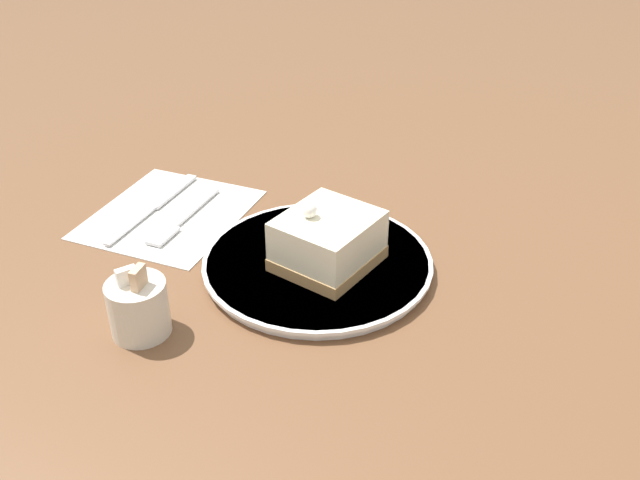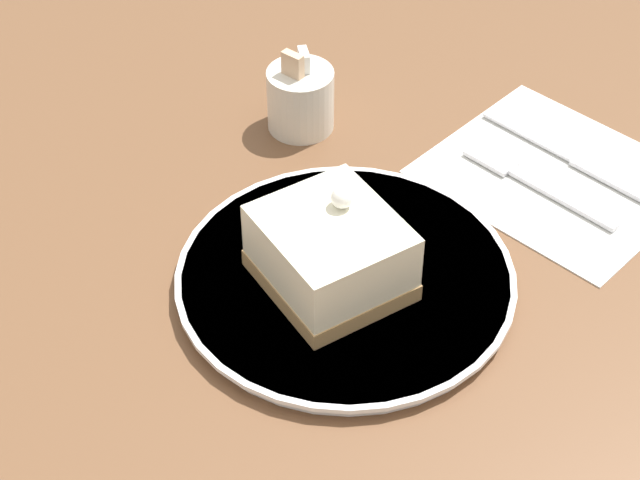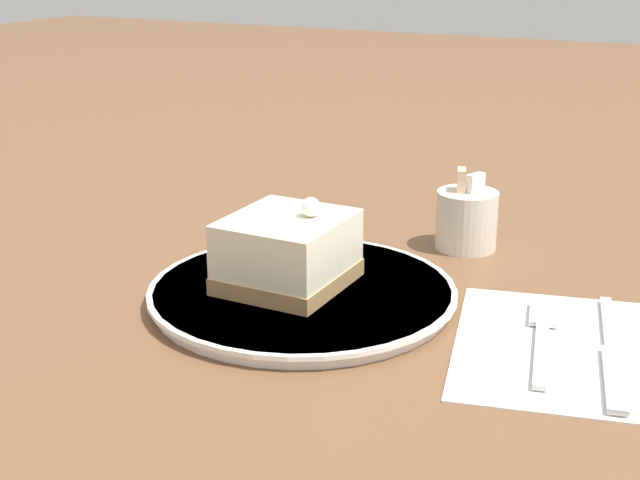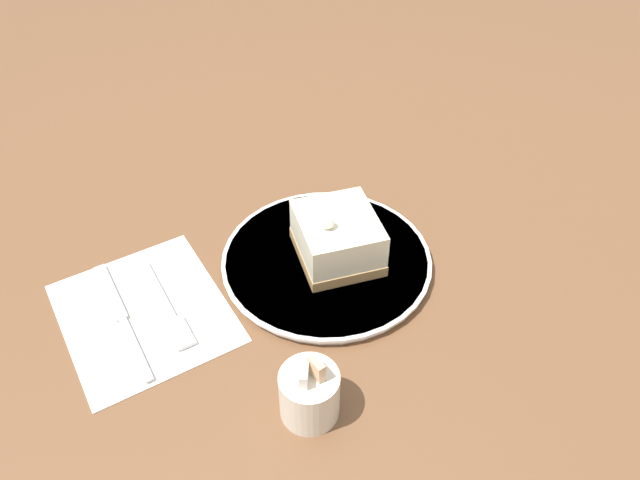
{
  "view_description": "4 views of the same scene",
  "coord_description": "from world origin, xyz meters",
  "px_view_note": "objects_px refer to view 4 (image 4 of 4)",
  "views": [
    {
      "loc": [
        -0.42,
        0.55,
        0.46
      ],
      "look_at": [
        -0.04,
        0.0,
        0.04
      ],
      "focal_mm": 40.0,
      "sensor_mm": 36.0,
      "label": 1
    },
    {
      "loc": [
        -0.38,
        -0.47,
        0.59
      ],
      "look_at": [
        -0.05,
        0.02,
        0.04
      ],
      "focal_mm": 60.0,
      "sensor_mm": 36.0,
      "label": 2
    },
    {
      "loc": [
        0.28,
        -0.62,
        0.3
      ],
      "look_at": [
        -0.02,
        0.0,
        0.06
      ],
      "focal_mm": 50.0,
      "sensor_mm": 36.0,
      "label": 3
    },
    {
      "loc": [
        0.15,
        0.52,
        0.56
      ],
      "look_at": [
        -0.03,
        -0.01,
        0.04
      ],
      "focal_mm": 35.0,
      "sensor_mm": 36.0,
      "label": 4
    }
  ],
  "objects_px": {
    "fork": "(168,310)",
    "knife": "(118,309)",
    "cake_slice": "(337,237)",
    "plate": "(327,263)",
    "sugar_bowl": "(309,394)"
  },
  "relations": [
    {
      "from": "fork",
      "to": "knife",
      "type": "relative_size",
      "value": 0.78
    },
    {
      "from": "cake_slice",
      "to": "knife",
      "type": "distance_m",
      "value": 0.27
    },
    {
      "from": "cake_slice",
      "to": "fork",
      "type": "xyz_separation_m",
      "value": [
        0.21,
        0.02,
        -0.04
      ]
    },
    {
      "from": "plate",
      "to": "cake_slice",
      "type": "height_order",
      "value": "cake_slice"
    },
    {
      "from": "knife",
      "to": "cake_slice",
      "type": "bearing_deg",
      "value": 167.7
    },
    {
      "from": "plate",
      "to": "cake_slice",
      "type": "bearing_deg",
      "value": -158.18
    },
    {
      "from": "plate",
      "to": "fork",
      "type": "distance_m",
      "value": 0.2
    },
    {
      "from": "plate",
      "to": "sugar_bowl",
      "type": "bearing_deg",
      "value": 65.79
    },
    {
      "from": "cake_slice",
      "to": "plate",
      "type": "bearing_deg",
      "value": 23.61
    },
    {
      "from": "fork",
      "to": "knife",
      "type": "distance_m",
      "value": 0.06
    },
    {
      "from": "knife",
      "to": "fork",
      "type": "bearing_deg",
      "value": 147.76
    },
    {
      "from": "cake_slice",
      "to": "sugar_bowl",
      "type": "distance_m",
      "value": 0.22
    },
    {
      "from": "plate",
      "to": "knife",
      "type": "bearing_deg",
      "value": -2.22
    },
    {
      "from": "plate",
      "to": "sugar_bowl",
      "type": "distance_m",
      "value": 0.21
    },
    {
      "from": "cake_slice",
      "to": "fork",
      "type": "distance_m",
      "value": 0.22
    }
  ]
}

